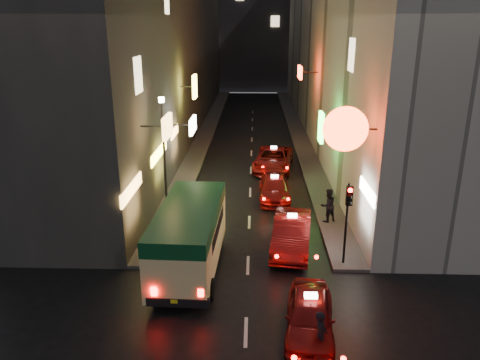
# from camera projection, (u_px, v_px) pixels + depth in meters

# --- Properties ---
(building_left) EXTENTS (7.55, 52.14, 18.00)m
(building_left) POSITION_uv_depth(u_px,v_px,m) (162.00, 32.00, 41.24)
(building_left) COLOR #3D3A37
(building_left) RESTS_ON ground
(building_right) EXTENTS (8.11, 52.00, 18.00)m
(building_right) POSITION_uv_depth(u_px,v_px,m) (344.00, 32.00, 40.76)
(building_right) COLOR #BAB6AB
(building_right) RESTS_ON ground
(building_far) EXTENTS (30.00, 10.00, 22.00)m
(building_far) POSITION_uv_depth(u_px,v_px,m) (254.00, 14.00, 70.70)
(building_far) COLOR #34353A
(building_far) RESTS_ON ground
(sidewalk_left) EXTENTS (1.50, 52.00, 0.15)m
(sidewalk_left) POSITION_uv_depth(u_px,v_px,m) (207.00, 131.00, 43.97)
(sidewalk_left) COLOR #4D4A47
(sidewalk_left) RESTS_ON ground
(sidewalk_right) EXTENTS (1.50, 52.00, 0.15)m
(sidewalk_right) POSITION_uv_depth(u_px,v_px,m) (297.00, 132.00, 43.71)
(sidewalk_right) COLOR #4D4A47
(sidewalk_right) RESTS_ON ground
(minibus) EXTENTS (2.51, 6.57, 2.80)m
(minibus) POSITION_uv_depth(u_px,v_px,m) (189.00, 231.00, 18.72)
(minibus) COLOR #F3E398
(minibus) RESTS_ON ground
(taxi_near) EXTENTS (2.50, 5.05, 1.72)m
(taxi_near) POSITION_uv_depth(u_px,v_px,m) (310.00, 313.00, 15.13)
(taxi_near) COLOR maroon
(taxi_near) RESTS_ON ground
(taxi_second) EXTENTS (2.98, 5.82, 1.94)m
(taxi_second) POSITION_uv_depth(u_px,v_px,m) (292.00, 231.00, 20.89)
(taxi_second) COLOR maroon
(taxi_second) RESTS_ON ground
(taxi_third) EXTENTS (1.92, 4.63, 1.64)m
(taxi_third) POSITION_uv_depth(u_px,v_px,m) (274.00, 186.00, 27.00)
(taxi_third) COLOR maroon
(taxi_third) RESTS_ON ground
(taxi_far) EXTENTS (2.99, 5.77, 1.92)m
(taxi_far) POSITION_uv_depth(u_px,v_px,m) (273.00, 157.00, 32.35)
(taxi_far) COLOR maroon
(taxi_far) RESTS_ON ground
(pedestrian_crossing) EXTENTS (0.44, 0.63, 1.80)m
(pedestrian_crossing) POSITION_uv_depth(u_px,v_px,m) (321.00, 332.00, 13.99)
(pedestrian_crossing) COLOR black
(pedestrian_crossing) RESTS_ON ground
(pedestrian_sidewalk) EXTENTS (0.87, 0.74, 1.96)m
(pedestrian_sidewalk) POSITION_uv_depth(u_px,v_px,m) (328.00, 203.00, 23.40)
(pedestrian_sidewalk) COLOR black
(pedestrian_sidewalk) RESTS_ON sidewalk_right
(traffic_light) EXTENTS (0.26, 0.43, 3.50)m
(traffic_light) POSITION_uv_depth(u_px,v_px,m) (348.00, 207.00, 18.70)
(traffic_light) COLOR black
(traffic_light) RESTS_ON sidewalk_right
(lamp_post) EXTENTS (0.28, 0.28, 6.22)m
(lamp_post) POSITION_uv_depth(u_px,v_px,m) (164.00, 151.00, 22.90)
(lamp_post) COLOR black
(lamp_post) RESTS_ON sidewalk_left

